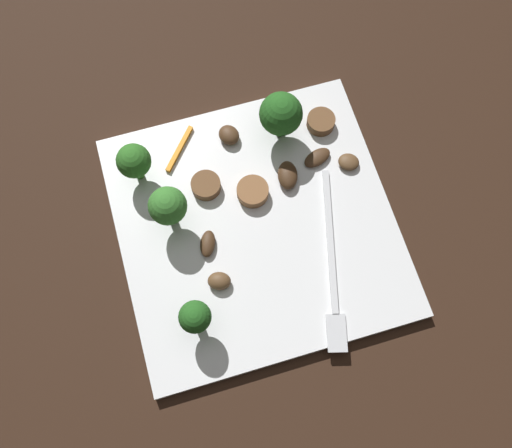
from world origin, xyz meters
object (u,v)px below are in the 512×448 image
mushroom_3 (349,162)px  fork (332,271)px  mushroom_1 (317,158)px  broccoli_floret_2 (168,206)px  plate (256,226)px  sausage_slice_2 (253,192)px  mushroom_2 (288,175)px  sausage_slice_1 (206,185)px  pepper_strip_0 (179,149)px  mushroom_5 (232,134)px  sausage_slice_0 (321,122)px  broccoli_floret_3 (195,317)px  broccoli_floret_1 (134,161)px  mushroom_4 (219,281)px  mushroom_0 (208,244)px  broccoli_floret_0 (281,114)px

mushroom_3 → fork: bearing=-26.9°
fork → mushroom_1: (-0.12, 0.02, 0.00)m
broccoli_floret_2 → fork: bearing=54.9°
plate → sausage_slice_2: size_ratio=8.42×
broccoli_floret_2 → mushroom_2: broccoli_floret_2 is taller
plate → broccoli_floret_2: bearing=-109.0°
sausage_slice_1 → plate: bearing=35.8°
plate → sausage_slice_1: (-0.05, -0.04, 0.01)m
plate → mushroom_3: 0.11m
fork → pepper_strip_0: size_ratio=3.25×
mushroom_5 → pepper_strip_0: 0.06m
sausage_slice_0 → mushroom_3: bearing=14.2°
sausage_slice_1 → sausage_slice_0: bearing=105.1°
sausage_slice_1 → mushroom_2: (0.01, 0.08, 0.00)m
broccoli_floret_2 → broccoli_floret_3: bearing=-0.8°
broccoli_floret_1 → mushroom_2: 0.15m
plate → mushroom_4: 0.07m
mushroom_5 → pepper_strip_0: (-0.00, -0.06, -0.00)m
mushroom_4 → mushroom_5: bearing=160.0°
sausage_slice_0 → mushroom_3: sausage_slice_0 is taller
fork → broccoli_floret_1: bearing=-119.3°
mushroom_2 → pepper_strip_0: size_ratio=0.56×
fork → sausage_slice_1: (-0.12, -0.09, 0.00)m
broccoli_floret_2 → sausage_slice_1: broccoli_floret_2 is taller
sausage_slice_0 → pepper_strip_0: (-0.01, -0.15, -0.00)m
mushroom_4 → plate: bearing=133.3°
broccoli_floret_2 → mushroom_1: size_ratio=1.92×
mushroom_0 → mushroom_4: 0.04m
mushroom_3 → broccoli_floret_3: bearing=-58.3°
mushroom_5 → pepper_strip_0: size_ratio=0.42×
plate → mushroom_5: 0.10m
mushroom_0 → sausage_slice_0: bearing=122.9°
broccoli_floret_0 → broccoli_floret_3: (0.17, -0.13, -0.00)m
plate → mushroom_3: size_ratio=12.54×
fork → sausage_slice_2: sausage_slice_2 is taller
broccoli_floret_1 → mushroom_4: bearing=20.3°
mushroom_1 → mushroom_3: size_ratio=1.42×
broccoli_floret_2 → mushroom_0: 0.05m
broccoli_floret_0 → mushroom_4: size_ratio=2.78×
broccoli_floret_3 → pepper_strip_0: broccoli_floret_3 is taller
sausage_slice_0 → sausage_slice_1: same height
fork → mushroom_2: 0.11m
mushroom_1 → pepper_strip_0: bearing=-110.8°
mushroom_1 → sausage_slice_1: bearing=-90.8°
broccoli_floret_3 → mushroom_3: bearing=121.7°
broccoli_floret_0 → sausage_slice_0: broccoli_floret_0 is taller
fork → broccoli_floret_0: broccoli_floret_0 is taller
broccoli_floret_1 → pepper_strip_0: 0.06m
plate → sausage_slice_0: bearing=132.3°
fork → mushroom_2: size_ratio=5.76×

